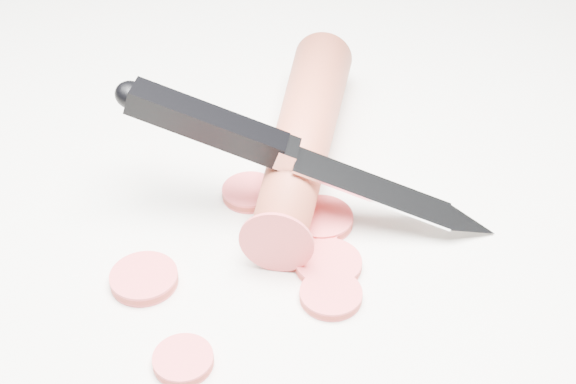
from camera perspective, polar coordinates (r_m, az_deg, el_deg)
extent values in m
plane|color=white|center=(0.50, -0.40, -0.80)|extent=(2.40, 2.40, 0.00)
cylinder|color=#B8462E|center=(0.52, 1.11, 3.98)|extent=(0.11, 0.20, 0.04)
cylinder|color=#DE4247|center=(0.41, -7.47, -11.77)|extent=(0.03, 0.03, 0.01)
cylinder|color=#DE4247|center=(0.48, 2.34, -1.96)|extent=(0.04, 0.04, 0.01)
cylinder|color=#DE4247|center=(0.50, -2.73, -0.02)|extent=(0.03, 0.03, 0.01)
cylinder|color=#DE4247|center=(0.44, 3.07, -7.32)|extent=(0.03, 0.03, 0.01)
cylinder|color=#DE4247|center=(0.47, 1.34, -2.99)|extent=(0.04, 0.04, 0.01)
cylinder|color=#DE4247|center=(0.45, -10.20, -6.07)|extent=(0.04, 0.04, 0.01)
cylinder|color=#DE4247|center=(0.46, 2.89, -5.12)|extent=(0.04, 0.04, 0.01)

